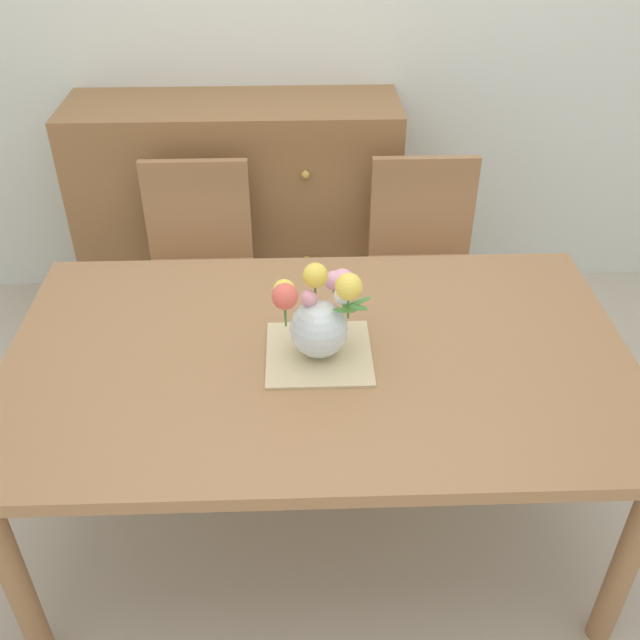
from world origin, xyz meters
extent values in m
plane|color=#B7AD99|center=(0.00, 0.00, 0.00)|extent=(12.00, 12.00, 0.00)
cube|color=#9E7047|center=(0.00, 0.00, 0.71)|extent=(1.78, 1.06, 0.04)
cylinder|color=#9E7047|center=(-0.81, -0.45, 0.34)|extent=(0.07, 0.07, 0.69)
cylinder|color=#9E7047|center=(0.81, -0.45, 0.34)|extent=(0.07, 0.07, 0.69)
cylinder|color=#9E7047|center=(-0.81, 0.45, 0.34)|extent=(0.07, 0.07, 0.69)
cylinder|color=#9E7047|center=(0.81, 0.45, 0.34)|extent=(0.07, 0.07, 0.69)
cube|color=#9E7047|center=(-0.45, 0.79, 0.46)|extent=(0.42, 0.42, 0.04)
cylinder|color=#9E7047|center=(-0.27, 0.61, 0.22)|extent=(0.04, 0.04, 0.44)
cylinder|color=#9E7047|center=(-0.63, 0.61, 0.22)|extent=(0.04, 0.04, 0.44)
cylinder|color=#9E7047|center=(-0.27, 0.97, 0.22)|extent=(0.04, 0.04, 0.44)
cylinder|color=#9E7047|center=(-0.63, 0.97, 0.22)|extent=(0.04, 0.04, 0.44)
cube|color=#9E7047|center=(-0.45, 0.98, 0.69)|extent=(0.42, 0.04, 0.42)
cube|color=#9E7047|center=(0.45, 0.79, 0.46)|extent=(0.42, 0.42, 0.04)
cylinder|color=#9E7047|center=(0.63, 0.61, 0.22)|extent=(0.04, 0.04, 0.44)
cylinder|color=#9E7047|center=(0.27, 0.61, 0.22)|extent=(0.04, 0.04, 0.44)
cylinder|color=#9E7047|center=(0.63, 0.97, 0.22)|extent=(0.04, 0.04, 0.44)
cylinder|color=#9E7047|center=(0.27, 0.97, 0.22)|extent=(0.04, 0.04, 0.44)
cube|color=#9E7047|center=(0.45, 0.98, 0.69)|extent=(0.42, 0.04, 0.42)
cube|color=olive|center=(-0.32, 1.33, 0.50)|extent=(1.40, 0.44, 1.00)
sphere|color=#B7933D|center=(-0.62, 1.10, 0.78)|extent=(0.04, 0.04, 0.04)
sphere|color=#B7933D|center=(-0.02, 1.10, 0.78)|extent=(0.04, 0.04, 0.04)
sphere|color=#B7933D|center=(-0.62, 1.10, 0.38)|extent=(0.04, 0.04, 0.04)
sphere|color=#B7933D|center=(-0.02, 1.10, 0.38)|extent=(0.04, 0.04, 0.04)
cube|color=#CCB789|center=(0.00, -0.01, 0.73)|extent=(0.30, 0.30, 0.01)
sphere|color=silver|center=(0.00, -0.01, 0.81)|extent=(0.16, 0.16, 0.16)
sphere|color=#EA9EBC|center=(0.07, 0.09, 0.91)|extent=(0.07, 0.07, 0.07)
cylinder|color=#478438|center=(0.07, 0.09, 0.89)|extent=(0.01, 0.01, 0.03)
sphere|color=white|center=(0.07, 0.01, 0.91)|extent=(0.06, 0.06, 0.06)
cylinder|color=#478438|center=(0.07, 0.01, 0.89)|extent=(0.01, 0.01, 0.04)
sphere|color=#E55B4C|center=(-0.09, -0.07, 0.97)|extent=(0.07, 0.07, 0.07)
cylinder|color=#478438|center=(-0.09, -0.07, 0.92)|extent=(0.01, 0.01, 0.09)
sphere|color=#EFD14C|center=(0.08, -0.05, 0.97)|extent=(0.07, 0.07, 0.07)
cylinder|color=#478438|center=(0.08, -0.05, 0.92)|extent=(0.01, 0.01, 0.10)
sphere|color=#EFD14C|center=(-0.09, -0.04, 0.96)|extent=(0.06, 0.06, 0.06)
cylinder|color=#478438|center=(-0.09, -0.04, 0.92)|extent=(0.01, 0.01, 0.09)
sphere|color=#EFD14C|center=(-0.01, 0.02, 0.97)|extent=(0.07, 0.07, 0.07)
cylinder|color=#478438|center=(-0.01, 0.02, 0.92)|extent=(0.01, 0.01, 0.10)
sphere|color=#EA9EBC|center=(0.04, 0.08, 0.91)|extent=(0.06, 0.06, 0.06)
cylinder|color=#478438|center=(0.04, 0.08, 0.89)|extent=(0.01, 0.01, 0.04)
sphere|color=#EA9EBC|center=(-0.03, 0.00, 0.91)|extent=(0.05, 0.05, 0.05)
cylinder|color=#478438|center=(-0.03, 0.00, 0.89)|extent=(0.01, 0.01, 0.04)
ellipsoid|color=#478438|center=(0.11, 0.00, 0.89)|extent=(0.07, 0.03, 0.03)
ellipsoid|color=#478438|center=(0.07, -0.05, 0.90)|extent=(0.07, 0.06, 0.02)
ellipsoid|color=#478438|center=(0.10, -0.02, 0.89)|extent=(0.07, 0.03, 0.02)
camera|label=1|loc=(-0.05, -1.60, 1.98)|focal=40.05mm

